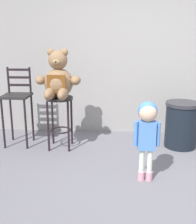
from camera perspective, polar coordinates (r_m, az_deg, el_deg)
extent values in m
plane|color=slate|center=(3.35, 9.43, -14.95)|extent=(24.00, 24.00, 0.00)
cube|color=gray|center=(5.02, 7.95, 15.62)|extent=(6.74, 0.30, 3.45)
cylinder|color=black|center=(4.23, -7.78, 2.77)|extent=(0.40, 0.40, 0.04)
cylinder|color=black|center=(4.22, -9.99, -2.93)|extent=(0.03, 0.03, 0.76)
cylinder|color=black|center=(4.16, -5.97, -3.05)|extent=(0.03, 0.03, 0.76)
cylinder|color=black|center=(4.50, -9.11, -1.76)|extent=(0.03, 0.03, 0.76)
cylinder|color=black|center=(4.44, -5.33, -1.85)|extent=(0.03, 0.03, 0.76)
torus|color=black|center=(4.36, -7.55, -3.62)|extent=(0.32, 0.32, 0.02)
sphere|color=#886748|center=(4.19, -7.89, 5.84)|extent=(0.42, 0.42, 0.42)
cube|color=brown|center=(4.02, -8.38, 5.59)|extent=(0.26, 0.03, 0.25)
sphere|color=#886748|center=(4.15, -8.06, 10.29)|extent=(0.27, 0.27, 0.27)
ellipsoid|color=olive|center=(4.04, -8.38, 9.91)|extent=(0.12, 0.09, 0.08)
sphere|color=black|center=(4.00, -8.48, 9.91)|extent=(0.03, 0.03, 0.03)
sphere|color=#886748|center=(4.16, -9.44, 11.76)|extent=(0.11, 0.11, 0.11)
sphere|color=#886748|center=(4.12, -6.78, 11.83)|extent=(0.11, 0.11, 0.11)
ellipsoid|color=#886748|center=(4.21, -11.40, 6.31)|extent=(0.15, 0.23, 0.13)
ellipsoid|color=#886748|center=(4.11, -4.51, 6.35)|extent=(0.15, 0.23, 0.13)
ellipsoid|color=#886748|center=(4.04, -9.70, 3.61)|extent=(0.14, 0.36, 0.17)
ellipsoid|color=#886748|center=(4.00, -7.07, 3.60)|extent=(0.14, 0.36, 0.17)
cylinder|color=pink|center=(3.50, 8.63, -12.53)|extent=(0.08, 0.08, 0.11)
cylinder|color=silver|center=(3.41, 8.76, -9.58)|extent=(0.06, 0.06, 0.28)
cylinder|color=pink|center=(3.51, 10.20, -12.52)|extent=(0.08, 0.08, 0.11)
cylinder|color=silver|center=(3.42, 10.35, -9.58)|extent=(0.06, 0.06, 0.28)
cube|color=#4F84CB|center=(3.30, 9.79, -4.64)|extent=(0.20, 0.11, 0.34)
cylinder|color=#4F84CB|center=(3.28, 7.59, -4.34)|extent=(0.05, 0.05, 0.29)
cylinder|color=#4F84CB|center=(3.31, 12.00, -4.38)|extent=(0.05, 0.05, 0.29)
sphere|color=#D8B293|center=(3.22, 10.00, -0.15)|extent=(0.21, 0.21, 0.21)
sphere|color=#477FD2|center=(3.24, 9.96, 0.15)|extent=(0.22, 0.22, 0.22)
cylinder|color=black|center=(4.53, 16.36, -2.77)|extent=(0.48, 0.48, 0.65)
cylinder|color=#2D2D33|center=(4.44, 16.69, 1.56)|extent=(0.51, 0.51, 0.05)
cube|color=black|center=(4.50, -16.08, 3.14)|extent=(0.41, 0.41, 0.03)
cylinder|color=black|center=(4.50, -18.53, -2.31)|extent=(0.03, 0.03, 0.76)
cylinder|color=black|center=(4.38, -14.32, -2.45)|extent=(0.03, 0.03, 0.76)
cylinder|color=black|center=(4.81, -17.01, -1.09)|extent=(0.03, 0.03, 0.76)
cylinder|color=black|center=(4.70, -13.04, -1.19)|extent=(0.03, 0.03, 0.76)
cylinder|color=black|center=(4.68, -17.58, 6.18)|extent=(0.03, 0.03, 0.40)
cylinder|color=black|center=(4.57, -13.50, 6.26)|extent=(0.03, 0.03, 0.40)
cube|color=black|center=(4.63, -15.50, 5.25)|extent=(0.35, 0.02, 0.04)
cube|color=black|center=(4.62, -15.60, 6.72)|extent=(0.35, 0.02, 0.04)
cube|color=black|center=(4.60, -15.70, 8.19)|extent=(0.35, 0.02, 0.04)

